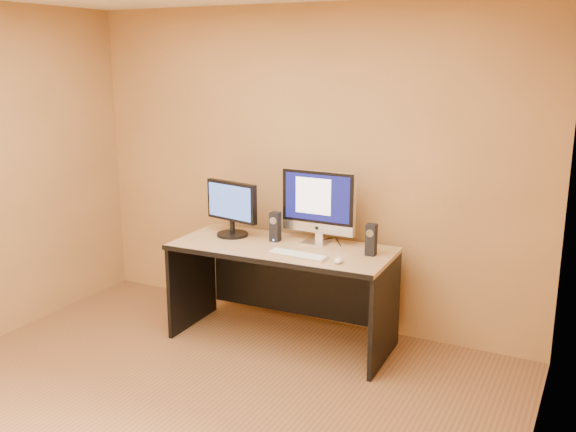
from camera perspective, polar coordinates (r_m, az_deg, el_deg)
The scene contains 11 objects.
floor at distance 4.13m, azimuth -11.36°, elevation -18.25°, with size 4.00×4.00×0.00m, color brown.
walls at distance 3.62m, azimuth -12.33°, elevation -0.50°, with size 4.00×4.00×2.60m, color #AB7D44, non-canonical shape.
desk at distance 5.02m, azimuth -0.54°, elevation -7.00°, with size 1.69×0.74×0.78m, color tan, non-canonical shape.
imac at distance 4.91m, azimuth 2.56°, elevation 0.84°, with size 0.60×0.22×0.58m, color silver, non-canonical shape.
second_monitor at distance 5.15m, azimuth -5.01°, elevation 0.63°, with size 0.51×0.25×0.44m, color black, non-canonical shape.
speaker_left at distance 5.00m, azimuth -1.14°, elevation -0.96°, with size 0.07×0.08×0.23m, color black, non-canonical shape.
speaker_right at distance 4.69m, azimuth 7.40°, elevation -2.10°, with size 0.07×0.08×0.23m, color black, non-canonical shape.
keyboard at distance 4.66m, azimuth 0.86°, elevation -3.44°, with size 0.45×0.12×0.02m, color silver.
mouse at distance 4.52m, azimuth 4.51°, elevation -3.94°, with size 0.06×0.11×0.04m, color silver.
cable_a at distance 5.02m, azimuth 4.49°, elevation -2.28°, with size 0.01×0.01×0.23m, color black.
cable_b at distance 5.07m, azimuth 3.16°, elevation -2.10°, with size 0.01×0.01×0.19m, color black.
Camera 1 is at (2.25, -2.70, 2.18)m, focal length 40.00 mm.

